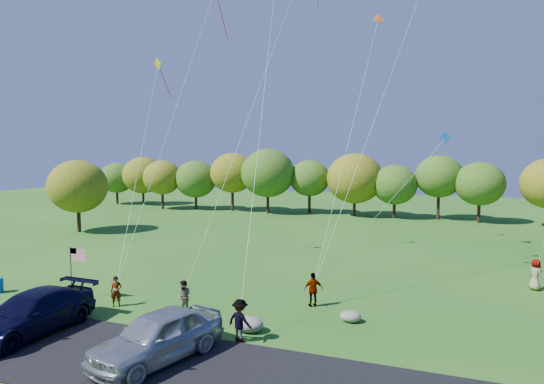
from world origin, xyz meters
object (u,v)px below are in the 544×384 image
at_px(minivan_silver, 157,336).
at_px(flyer_a, 116,291).
at_px(flyer_e, 535,275).
at_px(minivan_navy, 31,313).
at_px(flyer_c, 240,321).
at_px(flyer_b, 184,297).
at_px(flyer_d, 313,290).

bearing_deg(minivan_silver, flyer_a, 155.53).
xyz_separation_m(minivan_silver, flyer_e, (14.53, 15.60, -0.11)).
relative_size(minivan_navy, flyer_c, 3.36).
xyz_separation_m(flyer_a, flyer_c, (7.75, -1.84, 0.12)).
bearing_deg(minivan_navy, flyer_c, 17.72).
xyz_separation_m(flyer_b, flyer_e, (16.49, 10.51, 0.09)).
relative_size(flyer_b, flyer_d, 0.92).
relative_size(minivan_silver, flyer_c, 3.07).
bearing_deg(flyer_c, flyer_e, -121.32).
xyz_separation_m(minivan_silver, flyer_c, (2.07, 2.85, -0.10)).
bearing_deg(flyer_d, flyer_b, -2.98).
xyz_separation_m(flyer_a, flyer_b, (3.72, 0.40, 0.02)).
bearing_deg(flyer_e, minivan_silver, 101.55).
distance_m(flyer_a, flyer_c, 7.96).
relative_size(flyer_d, flyer_e, 0.97).
distance_m(flyer_d, flyer_e, 13.13).
xyz_separation_m(flyer_b, flyer_c, (4.03, -2.24, 0.10)).
relative_size(minivan_navy, flyer_e, 3.38).
height_order(minivan_silver, flyer_b, minivan_silver).
height_order(flyer_b, flyer_e, flyer_e).
xyz_separation_m(minivan_navy, flyer_b, (4.66, 4.77, -0.14)).
relative_size(flyer_a, flyer_d, 0.90).
bearing_deg(minivan_silver, flyer_d, 81.55).
xyz_separation_m(flyer_c, flyer_e, (12.46, 12.75, -0.01)).
relative_size(flyer_b, flyer_e, 0.90).
relative_size(flyer_a, flyer_b, 0.97).
bearing_deg(flyer_d, flyer_a, -11.69).
height_order(minivan_silver, flyer_d, minivan_silver).
distance_m(flyer_c, flyer_d, 5.66).
distance_m(flyer_a, flyer_d, 9.97).
bearing_deg(minivan_navy, flyer_b, 47.12).
height_order(minivan_navy, flyer_e, minivan_navy).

